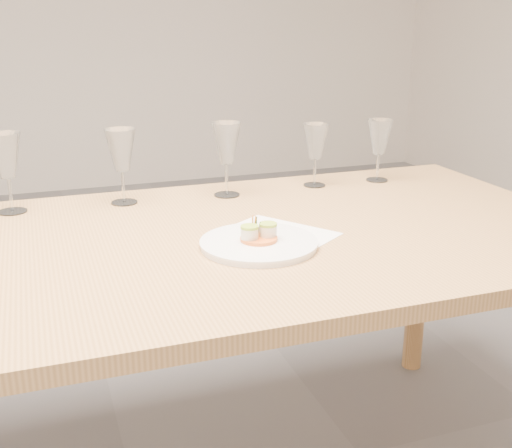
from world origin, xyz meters
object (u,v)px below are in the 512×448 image
object	(u,v)px
wine_glass_1	(121,152)
wine_glass_2	(226,145)
recipe_sheet	(276,234)
wine_glass_4	(379,138)
wine_glass_0	(6,157)
dinner_plate	(259,242)
wine_glass_3	(316,143)
dining_table	(122,274)

from	to	relation	value
wine_glass_1	wine_glass_2	distance (m)	0.30
wine_glass_1	recipe_sheet	bearing A→B (deg)	-52.61
wine_glass_4	wine_glass_1	bearing A→B (deg)	179.42
wine_glass_0	wine_glass_1	bearing A→B (deg)	-2.22
dinner_plate	recipe_sheet	distance (m)	0.10
wine_glass_3	dining_table	bearing A→B (deg)	-151.08
wine_glass_0	wine_glass_2	distance (m)	0.60
dining_table	wine_glass_2	distance (m)	0.55
wine_glass_0	wine_glass_2	bearing A→B (deg)	-2.92
dinner_plate	recipe_sheet	bearing A→B (deg)	44.32
wine_glass_2	wine_glass_3	distance (m)	0.30
dinner_plate	wine_glass_1	distance (m)	0.55
wine_glass_1	wine_glass_2	size ratio (longest dim) A/B	0.98
wine_glass_2	wine_glass_4	bearing A→B (deg)	1.19
wine_glass_0	recipe_sheet	bearing A→B (deg)	-34.30
wine_glass_4	wine_glass_2	bearing A→B (deg)	-178.81
wine_glass_2	wine_glass_4	world-z (taller)	wine_glass_2
dinner_plate	wine_glass_2	distance (m)	0.48
dining_table	wine_glass_3	bearing A→B (deg)	28.92
wine_glass_0	wine_glass_3	world-z (taller)	wine_glass_0
dining_table	dinner_plate	bearing A→B (deg)	-19.46
dining_table	wine_glass_1	size ratio (longest dim) A/B	11.23
dining_table	recipe_sheet	world-z (taller)	recipe_sheet
recipe_sheet	dinner_plate	bearing A→B (deg)	-170.42
wine_glass_2	wine_glass_0	bearing A→B (deg)	177.08
dining_table	recipe_sheet	xyz separation A→B (m)	(0.37, -0.04, 0.07)
wine_glass_0	wine_glass_1	size ratio (longest dim) A/B	1.02
wine_glass_0	dinner_plate	bearing A→B (deg)	-41.77
recipe_sheet	wine_glass_4	size ratio (longest dim) A/B	1.67
dinner_plate	recipe_sheet	world-z (taller)	dinner_plate
recipe_sheet	wine_glass_0	bearing A→B (deg)	110.96
wine_glass_1	wine_glass_4	distance (m)	0.82
wine_glass_4	dining_table	bearing A→B (deg)	-157.89
wine_glass_1	wine_glass_3	xyz separation A→B (m)	(0.60, -0.00, -0.01)
dining_table	wine_glass_4	xyz separation A→B (m)	(0.88, 0.36, 0.21)
wine_glass_0	wine_glass_3	size ratio (longest dim) A/B	1.11
dinner_plate	wine_glass_0	distance (m)	0.74
dinner_plate	wine_glass_0	size ratio (longest dim) A/B	1.26
dinner_plate	wine_glass_2	bearing A→B (deg)	82.43
dining_table	wine_glass_2	world-z (taller)	wine_glass_2
wine_glass_0	wine_glass_2	xyz separation A→B (m)	(0.60, -0.03, 0.00)
recipe_sheet	wine_glass_4	bearing A→B (deg)	3.42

